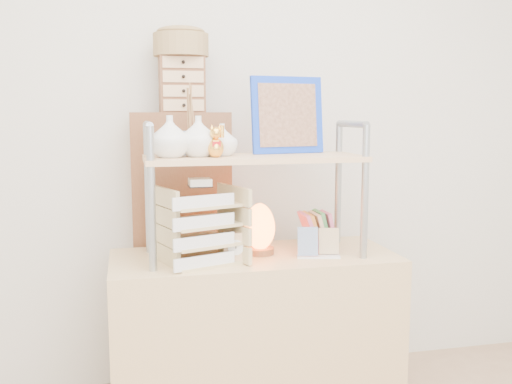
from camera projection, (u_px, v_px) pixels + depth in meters
desk at (254, 339)px, 2.47m from camera, size 1.20×0.50×0.75m
cabinet at (184, 254)px, 2.73m from camera, size 0.48×0.30×1.35m
hutch at (235, 152)px, 2.35m from camera, size 0.90×0.34×0.75m
letter_tray at (201, 229)px, 2.28m from camera, size 0.35×0.34×0.34m
salt_lamp at (260, 228)px, 2.42m from camera, size 0.14×0.13×0.22m
desk_clock at (235, 248)px, 2.28m from camera, size 0.09×0.05×0.12m
postcard_stand at (318, 248)px, 2.37m from camera, size 0.19×0.09×0.13m
drawer_chest at (182, 85)px, 2.59m from camera, size 0.20×0.16×0.25m
woven_basket at (181, 45)px, 2.57m from camera, size 0.25×0.25×0.10m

